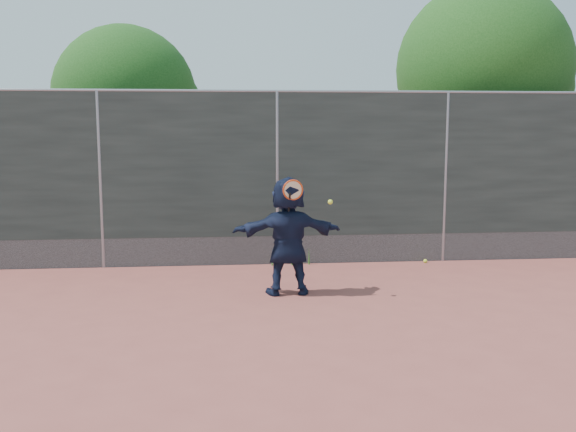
{
  "coord_description": "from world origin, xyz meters",
  "views": [
    {
      "loc": [
        -0.85,
        -7.56,
        2.41
      ],
      "look_at": [
        -0.0,
        1.46,
        1.14
      ],
      "focal_mm": 40.0,
      "sensor_mm": 36.0,
      "label": 1
    }
  ],
  "objects": [
    {
      "name": "weed_clump",
      "position": [
        0.29,
        3.38,
        0.13
      ],
      "size": [
        0.68,
        0.07,
        0.3
      ],
      "color": "#387226",
      "rests_on": "ground"
    },
    {
      "name": "player",
      "position": [
        -0.0,
        1.46,
        0.85
      ],
      "size": [
        1.6,
        0.58,
        1.71
      ],
      "primitive_type": "imported",
      "rotation": [
        0.0,
        0.0,
        3.19
      ],
      "color": "#131B36",
      "rests_on": "ground"
    },
    {
      "name": "fence",
      "position": [
        -0.0,
        3.5,
        1.58
      ],
      "size": [
        20.0,
        0.06,
        3.03
      ],
      "color": "#38423D",
      "rests_on": "ground"
    },
    {
      "name": "tree_left",
      "position": [
        -2.85,
        6.55,
        2.94
      ],
      "size": [
        3.15,
        3.0,
        4.53
      ],
      "color": "#382314",
      "rests_on": "ground"
    },
    {
      "name": "ground",
      "position": [
        0.0,
        0.0,
        0.0
      ],
      "size": [
        80.0,
        80.0,
        0.0
      ],
      "primitive_type": "plane",
      "color": "#9E4C42",
      "rests_on": "ground"
    },
    {
      "name": "ball_ground",
      "position": [
        2.63,
        3.33,
        0.03
      ],
      "size": [
        0.07,
        0.07,
        0.07
      ],
      "primitive_type": "sphere",
      "color": "#E2F937",
      "rests_on": "ground"
    },
    {
      "name": "swing_action",
      "position": [
        0.1,
        1.26,
        1.5
      ],
      "size": [
        0.7,
        0.18,
        0.51
      ],
      "color": "#C93E12",
      "rests_on": "ground"
    },
    {
      "name": "tree_right",
      "position": [
        4.68,
        5.75,
        3.49
      ],
      "size": [
        3.78,
        3.6,
        5.39
      ],
      "color": "#382314",
      "rests_on": "ground"
    }
  ]
}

